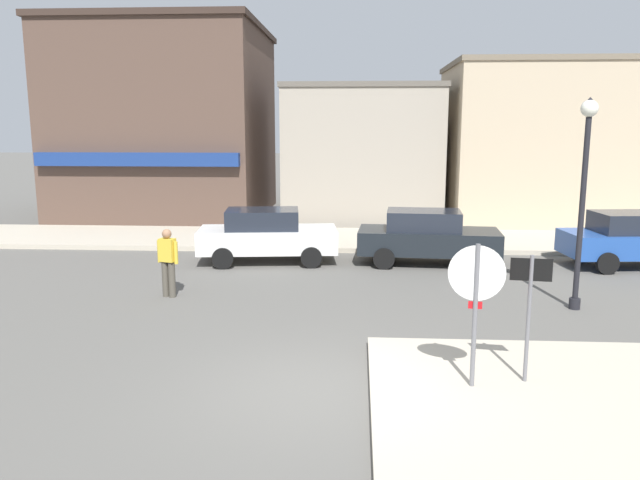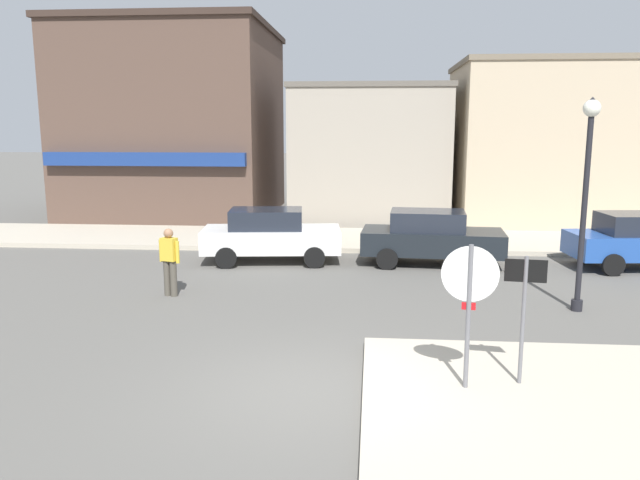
{
  "view_description": "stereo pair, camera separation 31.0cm",
  "coord_description": "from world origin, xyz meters",
  "px_view_note": "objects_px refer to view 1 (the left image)",
  "views": [
    {
      "loc": [
        0.65,
        -8.84,
        3.97
      ],
      "look_at": [
        -0.17,
        4.5,
        1.5
      ],
      "focal_mm": 35.0,
      "sensor_mm": 36.0,
      "label": 1
    },
    {
      "loc": [
        0.96,
        -8.82,
        3.97
      ],
      "look_at": [
        -0.17,
        4.5,
        1.5
      ],
      "focal_mm": 35.0,
      "sensor_mm": 36.0,
      "label": 2
    }
  ],
  "objects_px": {
    "one_way_sign": "(529,306)",
    "parked_car_second": "(427,236)",
    "lamp_post": "(585,174)",
    "parked_car_nearest": "(267,235)",
    "stop_sign": "(476,297)",
    "pedestrian_crossing_near": "(168,261)",
    "parked_car_third": "(636,239)"
  },
  "relations": [
    {
      "from": "one_way_sign",
      "to": "pedestrian_crossing_near",
      "type": "relative_size",
      "value": 1.3
    },
    {
      "from": "parked_car_third",
      "to": "lamp_post",
      "type": "bearing_deg",
      "value": -125.46
    },
    {
      "from": "stop_sign",
      "to": "parked_car_second",
      "type": "height_order",
      "value": "stop_sign"
    },
    {
      "from": "parked_car_nearest",
      "to": "parked_car_third",
      "type": "relative_size",
      "value": 1.0
    },
    {
      "from": "stop_sign",
      "to": "pedestrian_crossing_near",
      "type": "relative_size",
      "value": 1.43
    },
    {
      "from": "stop_sign",
      "to": "pedestrian_crossing_near",
      "type": "xyz_separation_m",
      "value": [
        -6.12,
        5.05,
        -0.65
      ]
    },
    {
      "from": "stop_sign",
      "to": "parked_car_nearest",
      "type": "distance_m",
      "value": 9.98
    },
    {
      "from": "one_way_sign",
      "to": "lamp_post",
      "type": "bearing_deg",
      "value": 63.32
    },
    {
      "from": "parked_car_nearest",
      "to": "one_way_sign",
      "type": "bearing_deg",
      "value": -59.11
    },
    {
      "from": "one_way_sign",
      "to": "parked_car_second",
      "type": "relative_size",
      "value": 0.51
    },
    {
      "from": "one_way_sign",
      "to": "parked_car_third",
      "type": "xyz_separation_m",
      "value": [
        5.29,
        8.72,
        -0.52
      ]
    },
    {
      "from": "stop_sign",
      "to": "parked_car_third",
      "type": "xyz_separation_m",
      "value": [
        6.12,
        8.94,
        -0.71
      ]
    },
    {
      "from": "lamp_post",
      "to": "parked_car_third",
      "type": "distance_m",
      "value": 5.72
    },
    {
      "from": "one_way_sign",
      "to": "parked_car_nearest",
      "type": "distance_m",
      "value": 10.17
    },
    {
      "from": "one_way_sign",
      "to": "pedestrian_crossing_near",
      "type": "xyz_separation_m",
      "value": [
        -6.95,
        4.82,
        -0.46
      ]
    },
    {
      "from": "lamp_post",
      "to": "pedestrian_crossing_near",
      "type": "distance_m",
      "value": 9.41
    },
    {
      "from": "stop_sign",
      "to": "parked_car_third",
      "type": "height_order",
      "value": "stop_sign"
    },
    {
      "from": "lamp_post",
      "to": "parked_car_nearest",
      "type": "height_order",
      "value": "lamp_post"
    },
    {
      "from": "stop_sign",
      "to": "parked_car_second",
      "type": "xyz_separation_m",
      "value": [
        0.28,
        8.97,
        -0.71
      ]
    },
    {
      "from": "one_way_sign",
      "to": "lamp_post",
      "type": "distance_m",
      "value": 5.19
    },
    {
      "from": "one_way_sign",
      "to": "pedestrian_crossing_near",
      "type": "distance_m",
      "value": 8.48
    },
    {
      "from": "one_way_sign",
      "to": "parked_car_second",
      "type": "distance_m",
      "value": 8.78
    },
    {
      "from": "parked_car_nearest",
      "to": "lamp_post",
      "type": "bearing_deg",
      "value": -30.16
    },
    {
      "from": "stop_sign",
      "to": "one_way_sign",
      "type": "height_order",
      "value": "stop_sign"
    },
    {
      "from": "lamp_post",
      "to": "parked_car_nearest",
      "type": "xyz_separation_m",
      "value": [
        -7.43,
        4.31,
        -2.15
      ]
    },
    {
      "from": "one_way_sign",
      "to": "parked_car_second",
      "type": "bearing_deg",
      "value": 93.61
    },
    {
      "from": "parked_car_nearest",
      "to": "parked_car_third",
      "type": "xyz_separation_m",
      "value": [
        10.5,
        0.0,
        0.0
      ]
    },
    {
      "from": "stop_sign",
      "to": "lamp_post",
      "type": "xyz_separation_m",
      "value": [
        3.04,
        4.62,
        1.44
      ]
    },
    {
      "from": "pedestrian_crossing_near",
      "to": "parked_car_second",
      "type": "bearing_deg",
      "value": 31.54
    },
    {
      "from": "parked_car_second",
      "to": "lamp_post",
      "type": "bearing_deg",
      "value": -57.57
    },
    {
      "from": "parked_car_second",
      "to": "pedestrian_crossing_near",
      "type": "distance_m",
      "value": 7.51
    },
    {
      "from": "parked_car_second",
      "to": "pedestrian_crossing_near",
      "type": "bearing_deg",
      "value": -148.46
    }
  ]
}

